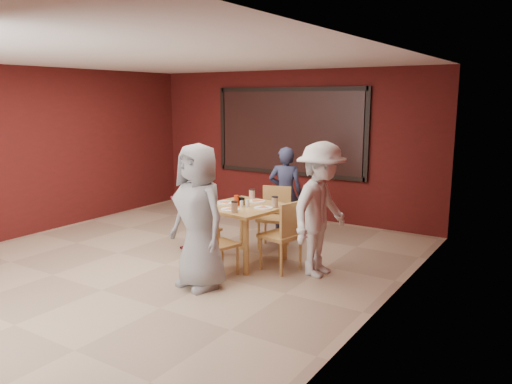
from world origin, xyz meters
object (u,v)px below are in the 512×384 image
Objects in this scene: dining_table at (244,213)px; chair_front at (215,241)px; chair_right at (285,232)px; diner_left at (191,198)px; diner_front at (199,217)px; chair_left at (202,224)px; diner_right at (321,210)px; diner_back at (285,193)px; chair_back at (275,213)px.

chair_front is at bearing -87.42° from dining_table.
chair_right is 1.78m from diner_left.
diner_front is (0.06, -0.40, 0.41)m from chair_front.
chair_left is at bearing 139.34° from chair_front.
chair_right reaches higher than dining_table.
diner_front is (0.09, -1.10, 0.18)m from dining_table.
dining_table is 1.16m from diner_right.
diner_right reaches higher than diner_back.
chair_back is 0.56m from diner_back.
diner_left is at bearing -145.31° from chair_back.
dining_table is 1.35m from diner_back.
chair_right is at bearing 110.88° from diner_right.
chair_left is (-0.73, 0.63, -0.02)m from chair_front.
chair_back is 0.53× the size of diner_right.
diner_front is at bearing -52.39° from chair_left.
chair_back is 1.98m from diner_front.
diner_right is (1.85, 0.15, 0.42)m from chair_left.
chair_left is at bearing 45.10° from diner_back.
diner_back is at bearing 93.58° from chair_front.
chair_right reaches higher than chair_left.
chair_front is at bearing -40.66° from chair_left.
dining_table is at bearing 108.18° from diner_front.
chair_right is at bearing 89.21° from diner_left.
dining_table is 1.44× the size of chair_left.
chair_right is at bearing 43.65° from chair_front.
chair_left is 1.57m from diner_back.
chair_right is at bearing -4.49° from dining_table.
diner_front is at bearing -85.06° from dining_table.
diner_left is (-0.96, -1.23, 0.02)m from diner_back.
diner_left is at bearing 146.80° from diner_front.
diner_left reaches higher than dining_table.
chair_right reaches higher than chair_back.
chair_back is (0.00, 0.85, -0.18)m from dining_table.
chair_right is 0.57m from diner_right.
chair_back is at bearing 127.70° from chair_right.
dining_table is 0.75m from chair_left.
diner_front is 1.58m from diner_right.
diner_left is at bearing 174.54° from chair_right.
diner_front is (-0.61, -1.04, 0.34)m from chair_right.
diner_front reaches higher than dining_table.
diner_right is at bearing 61.70° from diner_front.
chair_back is 0.53× the size of diner_front.
chair_left is at bearing -174.81° from dining_table.
chair_front is at bearing -136.35° from chair_right.
diner_left is 0.88× the size of diner_right.
diner_right reaches higher than dining_table.
diner_front reaches higher than chair_front.
chair_front is (0.03, -0.69, -0.23)m from dining_table.
diner_right reaches higher than diner_left.
diner_back is (-0.10, 0.50, 0.23)m from chair_back.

